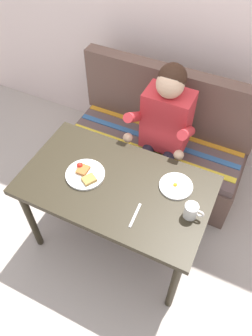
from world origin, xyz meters
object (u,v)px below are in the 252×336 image
(couch, at_px, (157,148))
(plate_eggs, at_px, (176,186))
(person, at_px, (163,128))
(fork, at_px, (135,215))
(plate_breakfast, at_px, (85,174))
(coffee_mug, at_px, (191,211))
(table, at_px, (116,191))

(couch, bearing_deg, plate_eggs, -60.88)
(person, bearing_deg, fork, -80.63)
(plate_eggs, bearing_deg, plate_breakfast, -163.29)
(couch, relative_size, coffee_mug, 12.20)
(table, xyz_separation_m, plate_breakfast, (-0.20, -0.03, 0.10))
(couch, relative_size, plate_breakfast, 5.74)
(table, xyz_separation_m, plate_eggs, (0.35, 0.14, 0.09))
(couch, height_order, plate_eggs, couch)
(table, relative_size, fork, 7.06)
(table, relative_size, plate_eggs, 5.73)
(coffee_mug, xyz_separation_m, fork, (-0.29, -0.14, -0.05))
(couch, bearing_deg, person, -64.41)
(coffee_mug, height_order, fork, coffee_mug)
(table, height_order, couch, couch)
(table, xyz_separation_m, coffee_mug, (0.49, -0.02, 0.13))
(person, height_order, plate_eggs, person)
(coffee_mug, bearing_deg, fork, -154.37)
(coffee_mug, relative_size, fork, 0.69)
(plate_breakfast, relative_size, fork, 1.48)
(couch, relative_size, fork, 8.47)
(person, xyz_separation_m, coffee_mug, (0.41, -0.61, 0.04))
(plate_breakfast, height_order, coffee_mug, coffee_mug)
(table, xyz_separation_m, person, (0.08, 0.59, 0.09))
(table, relative_size, couch, 0.83)
(table, height_order, person, person)
(couch, distance_m, plate_eggs, 0.82)
(plate_eggs, distance_m, fork, 0.33)
(plate_eggs, relative_size, fork, 1.23)
(plate_breakfast, xyz_separation_m, plate_eggs, (0.55, 0.17, -0.00))
(table, bearing_deg, plate_eggs, 21.78)
(person, distance_m, coffee_mug, 0.74)
(couch, bearing_deg, table, -90.00)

